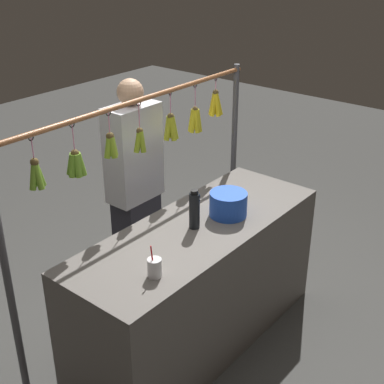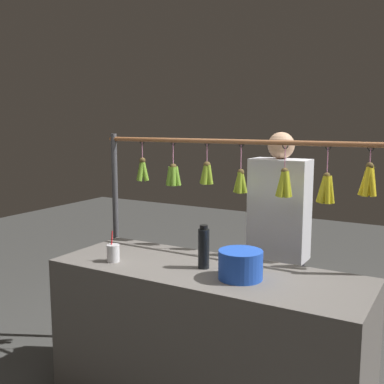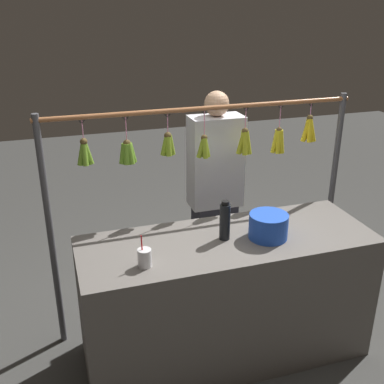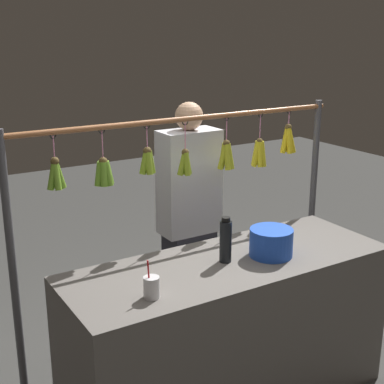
{
  "view_description": "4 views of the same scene",
  "coord_description": "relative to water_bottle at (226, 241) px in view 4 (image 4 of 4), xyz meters",
  "views": [
    {
      "loc": [
        2.31,
        1.83,
        2.56
      ],
      "look_at": [
        0.06,
        0.0,
        1.15
      ],
      "focal_mm": 50.54,
      "sensor_mm": 36.0,
      "label": 1
    },
    {
      "loc": [
        -1.25,
        2.33,
        1.74
      ],
      "look_at": [
        0.1,
        0.0,
        1.34
      ],
      "focal_mm": 43.82,
      "sensor_mm": 36.0,
      "label": 2
    },
    {
      "loc": [
        1.0,
        2.39,
        2.28
      ],
      "look_at": [
        0.24,
        0.0,
        1.24
      ],
      "focal_mm": 43.61,
      "sensor_mm": 36.0,
      "label": 3
    },
    {
      "loc": [
        1.66,
        2.3,
        2.13
      ],
      "look_at": [
        0.24,
        0.0,
        1.33
      ],
      "focal_mm": 51.95,
      "sensor_mm": 36.0,
      "label": 4
    }
  ],
  "objects": [
    {
      "name": "market_counter",
      "position": [
        -0.02,
        0.01,
        -0.57
      ],
      "size": [
        1.87,
        0.67,
        0.89
      ],
      "primitive_type": "cube",
      "color": "#66605B",
      "rests_on": "ground"
    },
    {
      "name": "display_rack",
      "position": [
        -0.04,
        -0.46,
        0.18
      ],
      "size": [
        2.18,
        0.11,
        1.65
      ],
      "color": "#4C4C51",
      "rests_on": "ground"
    },
    {
      "name": "water_bottle",
      "position": [
        0.0,
        0.0,
        0.0
      ],
      "size": [
        0.07,
        0.07,
        0.26
      ],
      "color": "black",
      "rests_on": "market_counter"
    },
    {
      "name": "blue_bucket",
      "position": [
        -0.27,
        0.07,
        -0.04
      ],
      "size": [
        0.24,
        0.24,
        0.16
      ],
      "primitive_type": "cylinder",
      "color": "blue",
      "rests_on": "market_counter"
    },
    {
      "name": "drink_cup",
      "position": [
        0.54,
        0.17,
        -0.07
      ],
      "size": [
        0.08,
        0.08,
        0.19
      ],
      "color": "silver",
      "rests_on": "market_counter"
    },
    {
      "name": "vendor_person",
      "position": [
        -0.2,
        -0.72,
        -0.18
      ],
      "size": [
        0.4,
        0.22,
        1.68
      ],
      "color": "#2D2D38",
      "rests_on": "ground"
    }
  ]
}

